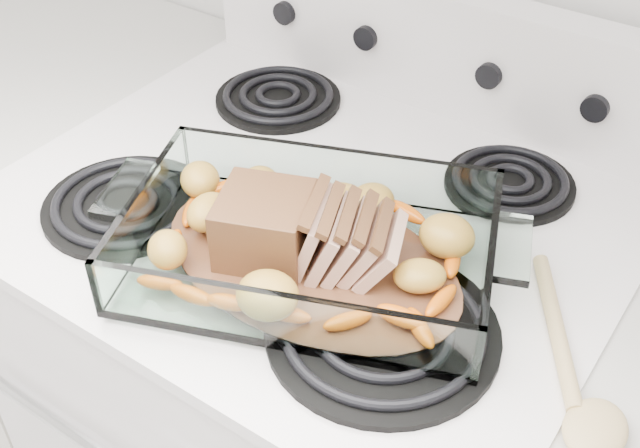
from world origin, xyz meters
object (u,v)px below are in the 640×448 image
Objects in this scene: electric_range at (321,414)px; counter_left at (52,267)px; pork_roast at (295,228)px; baking_dish at (310,252)px.

electric_range reaches higher than counter_left.
pork_roast is (0.71, -0.12, 0.52)m from counter_left.
pork_roast reaches higher than counter_left.
baking_dish is (0.07, -0.12, 0.48)m from electric_range.
electric_range is at bearing 98.03° from baking_dish.
electric_range is at bearing 111.26° from pork_roast.
counter_left is 4.50× the size of pork_roast.
electric_range reaches higher than pork_roast.
electric_range is 2.76× the size of baking_dish.
electric_range is 0.67m from counter_left.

